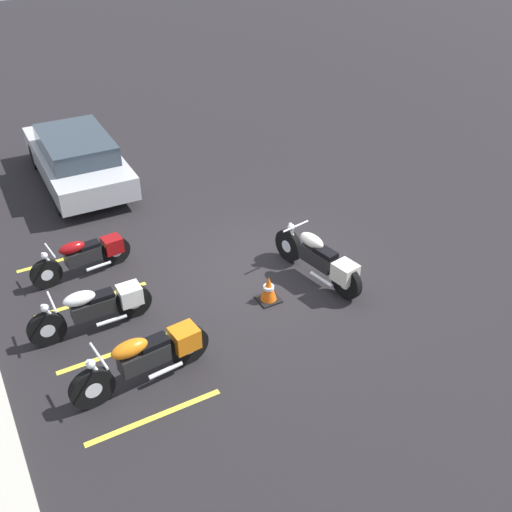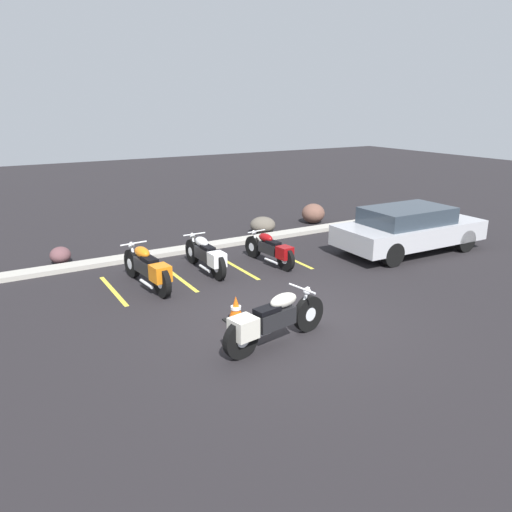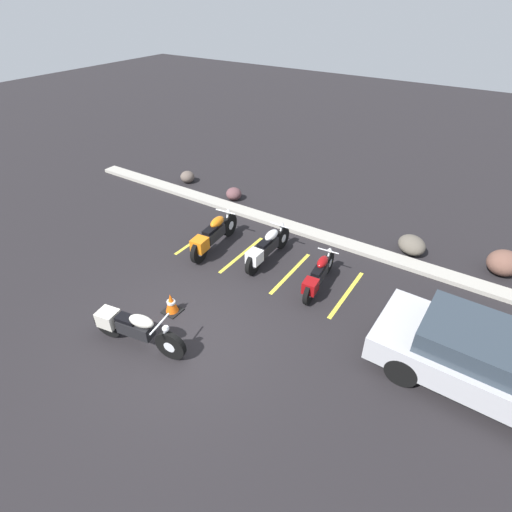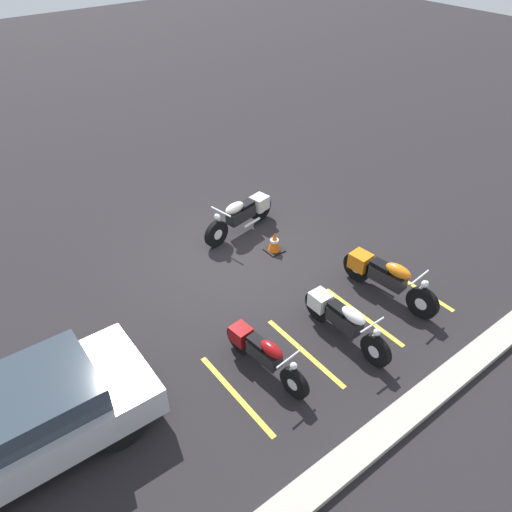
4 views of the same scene
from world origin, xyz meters
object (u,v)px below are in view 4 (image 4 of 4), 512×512
at_px(car_silver, 11,425).
at_px(traffic_cone, 274,242).
at_px(motorcycle_cream_featured, 243,214).
at_px(parked_bike_0, 385,276).
at_px(parked_bike_1, 342,319).
at_px(parked_bike_2, 262,352).

distance_m(car_silver, traffic_cone, 6.68).
height_order(motorcycle_cream_featured, parked_bike_0, parked_bike_0).
bearing_deg(parked_bike_0, parked_bike_1, -84.06).
bearing_deg(car_silver, traffic_cone, -163.86).
bearing_deg(car_silver, parked_bike_0, 174.11).
distance_m(motorcycle_cream_featured, car_silver, 7.00).
relative_size(parked_bike_2, traffic_cone, 3.82).
distance_m(parked_bike_0, parked_bike_1, 1.64).
relative_size(motorcycle_cream_featured, parked_bike_0, 0.98).
bearing_deg(traffic_cone, parked_bike_2, 47.04).
relative_size(parked_bike_0, traffic_cone, 4.41).
bearing_deg(traffic_cone, parked_bike_1, 75.45).
bearing_deg(motorcycle_cream_featured, car_silver, 14.29).
bearing_deg(parked_bike_1, parked_bike_0, 101.41).
height_order(parked_bike_2, car_silver, car_silver).
relative_size(parked_bike_2, car_silver, 0.46).
xyz_separation_m(motorcycle_cream_featured, parked_bike_1, (0.70, 4.14, -0.03)).
distance_m(parked_bike_0, traffic_cone, 2.76).
distance_m(motorcycle_cream_featured, traffic_cone, 1.21).
height_order(motorcycle_cream_featured, car_silver, car_silver).
xyz_separation_m(motorcycle_cream_featured, car_silver, (6.38, 2.89, 0.20)).
bearing_deg(parked_bike_2, parked_bike_1, 74.62).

